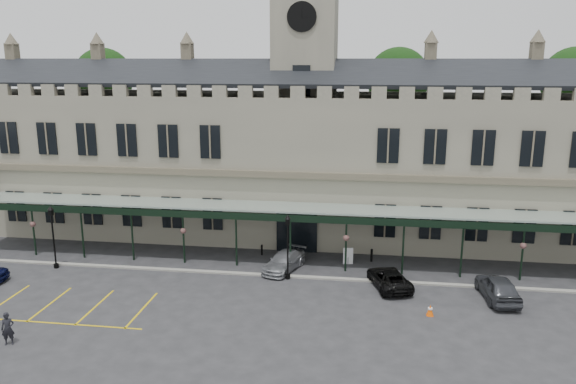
# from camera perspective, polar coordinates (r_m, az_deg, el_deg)

# --- Properties ---
(ground) EXTENTS (140.00, 140.00, 0.00)m
(ground) POSITION_cam_1_polar(r_m,az_deg,el_deg) (34.75, -1.43, -11.98)
(ground) COLOR #28292B
(station_building) EXTENTS (60.00, 10.36, 17.30)m
(station_building) POSITION_cam_1_polar(r_m,az_deg,el_deg) (47.90, 1.68, 3.27)
(station_building) COLOR slate
(station_building) RESTS_ON ground
(clock_tower) EXTENTS (5.60, 5.60, 24.80)m
(clock_tower) POSITION_cam_1_polar(r_m,az_deg,el_deg) (47.27, 1.75, 11.24)
(clock_tower) COLOR slate
(clock_tower) RESTS_ON ground
(canopy) EXTENTS (50.00, 4.10, 4.30)m
(canopy) POSITION_cam_1_polar(r_m,az_deg,el_deg) (40.73, 0.29, -4.45)
(canopy) COLOR #8C9E93
(canopy) RESTS_ON ground
(kerb) EXTENTS (60.00, 0.40, 0.12)m
(kerb) POSITION_cam_1_polar(r_m,az_deg,el_deg) (39.70, -0.10, -8.54)
(kerb) COLOR gray
(kerb) RESTS_ON ground
(parking_markings) EXTENTS (16.00, 6.00, 0.01)m
(parking_markings) POSITION_cam_1_polar(r_m,az_deg,el_deg) (38.22, -23.41, -10.70)
(parking_markings) COLOR gold
(parking_markings) RESTS_ON ground
(tree_behind_left) EXTENTS (6.00, 6.00, 16.00)m
(tree_behind_left) POSITION_cam_1_polar(r_m,az_deg,el_deg) (62.28, -18.18, 10.84)
(tree_behind_left) COLOR #332314
(tree_behind_left) RESTS_ON ground
(tree_behind_mid) EXTENTS (6.00, 6.00, 16.00)m
(tree_behind_mid) POSITION_cam_1_polar(r_m,az_deg,el_deg) (56.05, 11.12, 11.04)
(tree_behind_mid) COLOR #332314
(tree_behind_mid) RESTS_ON ground
(tree_behind_right) EXTENTS (6.00, 6.00, 16.00)m
(tree_behind_right) POSITION_cam_1_polar(r_m,az_deg,el_deg) (59.03, 27.06, 9.95)
(tree_behind_right) COLOR #332314
(tree_behind_right) RESTS_ON ground
(lamp_post_left) EXTENTS (0.44, 0.44, 4.69)m
(lamp_post_left) POSITION_cam_1_polar(r_m,az_deg,el_deg) (43.85, -22.79, -3.71)
(lamp_post_left) COLOR black
(lamp_post_left) RESTS_ON ground
(lamp_post_mid) EXTENTS (0.44, 0.44, 4.62)m
(lamp_post_mid) POSITION_cam_1_polar(r_m,az_deg,el_deg) (38.47, -0.03, -5.02)
(lamp_post_mid) COLOR black
(lamp_post_mid) RESTS_ON ground
(traffic_cone) EXTENTS (0.43, 0.43, 0.68)m
(traffic_cone) POSITION_cam_1_polar(r_m,az_deg,el_deg) (35.07, 14.24, -11.57)
(traffic_cone) COLOR #F75707
(traffic_cone) RESTS_ON ground
(sign_board) EXTENTS (0.73, 0.17, 1.26)m
(sign_board) POSITION_cam_1_polar(r_m,az_deg,el_deg) (42.10, 6.12, -6.50)
(sign_board) COLOR black
(sign_board) RESTS_ON ground
(bollard_left) EXTENTS (0.14, 0.14, 0.82)m
(bollard_left) POSITION_cam_1_polar(r_m,az_deg,el_deg) (43.86, -2.68, -5.90)
(bollard_left) COLOR black
(bollard_left) RESTS_ON ground
(bollard_right) EXTENTS (0.18, 0.18, 0.98)m
(bollard_right) POSITION_cam_1_polar(r_m,az_deg,el_deg) (42.87, 8.49, -6.38)
(bollard_right) COLOR black
(bollard_right) RESTS_ON ground
(car_taxi) EXTENTS (3.15, 4.80, 1.29)m
(car_taxi) POSITION_cam_1_polar(r_m,az_deg,el_deg) (40.75, -0.40, -7.06)
(car_taxi) COLOR gray
(car_taxi) RESTS_ON ground
(car_van) EXTENTS (3.33, 4.92, 1.25)m
(car_van) POSITION_cam_1_polar(r_m,az_deg,el_deg) (38.41, 10.23, -8.63)
(car_van) COLOR black
(car_van) RESTS_ON ground
(car_right_a) EXTENTS (2.36, 4.82, 1.58)m
(car_right_a) POSITION_cam_1_polar(r_m,az_deg,el_deg) (38.36, 20.53, -9.06)
(car_right_a) COLOR #37393E
(car_right_a) RESTS_ON ground
(person_a) EXTENTS (0.78, 0.65, 1.81)m
(person_a) POSITION_cam_1_polar(r_m,az_deg,el_deg) (34.12, -26.58, -12.31)
(person_a) COLOR black
(person_a) RESTS_ON ground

